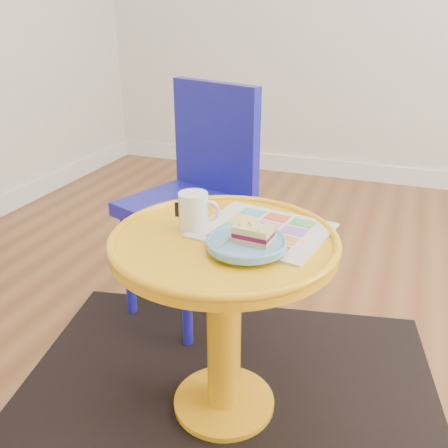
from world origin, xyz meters
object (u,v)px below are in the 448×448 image
(plate, at_px, (247,244))
(newspaper, at_px, (263,230))
(mug, at_px, (194,210))
(side_table, at_px, (224,291))
(chair, at_px, (197,188))

(plate, bearing_deg, newspaper, 88.36)
(newspaper, xyz_separation_m, plate, (-0.00, -0.13, 0.02))
(newspaper, xyz_separation_m, mug, (-0.18, -0.05, 0.05))
(side_table, distance_m, chair, 0.58)
(chair, distance_m, mug, 0.52)
(newspaper, height_order, mug, mug)
(side_table, bearing_deg, newspaper, 43.70)
(side_table, distance_m, mug, 0.23)
(chair, distance_m, newspaper, 0.56)
(chair, distance_m, plate, 0.66)
(side_table, relative_size, plate, 3.03)
(chair, xyz_separation_m, plate, (0.37, -0.54, 0.08))
(side_table, height_order, newspaper, newspaper)
(side_table, xyz_separation_m, plate, (0.08, -0.05, 0.18))
(newspaper, bearing_deg, mug, -154.24)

